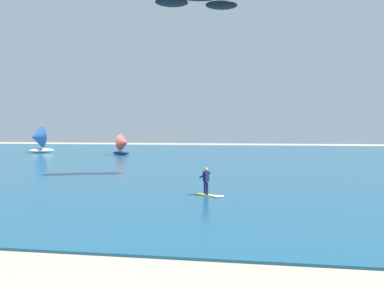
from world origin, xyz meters
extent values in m
cube|color=navy|center=(0.00, 50.05, 0.05)|extent=(160.00, 90.00, 0.10)
cube|color=yellow|center=(1.69, 16.88, 0.12)|extent=(1.43, 1.09, 0.05)
cylinder|color=#19194C|center=(1.78, 16.69, 0.55)|extent=(0.14, 0.14, 0.80)
cylinder|color=#19194C|center=(1.60, 17.08, 0.55)|extent=(0.14, 0.14, 0.80)
cube|color=#19194C|center=(1.69, 16.88, 1.25)|extent=(0.37, 0.42, 0.60)
sphere|color=tan|center=(1.69, 16.88, 1.66)|extent=(0.22, 0.22, 0.22)
cylinder|color=#19194C|center=(1.51, 16.73, 1.30)|extent=(0.48, 0.33, 0.39)
cylinder|color=#19194C|center=(1.73, 17.11, 1.30)|extent=(0.48, 0.33, 0.39)
ellipsoid|color=white|center=(2.51, 16.40, 0.14)|extent=(0.87, 0.91, 0.08)
ellipsoid|color=black|center=(-2.41, 26.16, 14.64)|extent=(3.36, 3.05, 0.44)
ellipsoid|color=black|center=(1.62, 27.59, 14.64)|extent=(3.36, 3.05, 0.44)
ellipsoid|color=navy|center=(-16.30, 53.07, 0.38)|extent=(3.19, 1.78, 0.57)
cylinder|color=silver|center=(-16.44, 53.11, 2.18)|extent=(0.09, 0.09, 3.02)
cone|color=#D84C3F|center=(-15.80, 52.93, 2.03)|extent=(1.93, 2.79, 2.54)
ellipsoid|color=silver|center=(-31.23, 55.75, 0.50)|extent=(3.86, 4.21, 0.80)
cylinder|color=silver|center=(-31.11, 55.90, 3.03)|extent=(0.13, 0.13, 4.26)
cone|color=#3F72CC|center=(-31.70, 55.19, 2.82)|extent=(3.94, 3.73, 3.58)
camera|label=1|loc=(4.78, -7.11, 4.06)|focal=37.79mm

